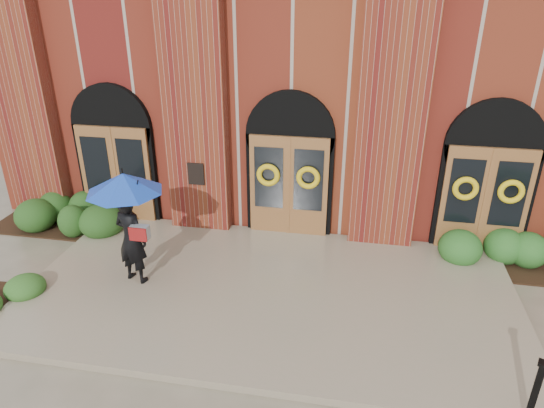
% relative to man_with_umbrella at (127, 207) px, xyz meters
% --- Properties ---
extents(ground, '(90.00, 90.00, 0.00)m').
position_rel_man_with_umbrella_xyz_m(ground, '(2.83, -0.01, -1.84)').
color(ground, gray).
rests_on(ground, ground).
extents(landing, '(10.00, 5.30, 0.15)m').
position_rel_man_with_umbrella_xyz_m(landing, '(2.83, 0.14, -1.76)').
color(landing, gray).
rests_on(landing, ground).
extents(church_building, '(16.20, 12.53, 7.00)m').
position_rel_man_with_umbrella_xyz_m(church_building, '(2.83, 8.77, 1.66)').
color(church_building, maroon).
rests_on(church_building, ground).
extents(man_with_umbrella, '(1.87, 1.87, 2.41)m').
position_rel_man_with_umbrella_xyz_m(man_with_umbrella, '(0.00, 0.00, 0.00)').
color(man_with_umbrella, black).
rests_on(man_with_umbrella, landing).
extents(metal_post, '(0.19, 0.19, 1.07)m').
position_rel_man_with_umbrella_xyz_m(metal_post, '(7.13, -2.36, -1.13)').
color(metal_post, black).
rests_on(metal_post, landing).
extents(hedge_wall_left, '(3.10, 1.24, 0.79)m').
position_rel_man_with_umbrella_xyz_m(hedge_wall_left, '(-3.22, 2.19, -1.44)').
color(hedge_wall_left, '#204316').
rests_on(hedge_wall_left, ground).
extents(hedge_wall_right, '(2.96, 1.19, 0.76)m').
position_rel_man_with_umbrella_xyz_m(hedge_wall_right, '(8.05, 2.19, -1.46)').
color(hedge_wall_right, '#26591F').
rests_on(hedge_wall_right, ground).
extents(hedge_front_left, '(1.29, 1.11, 0.46)m').
position_rel_man_with_umbrella_xyz_m(hedge_front_left, '(-2.27, -1.11, -1.61)').
color(hedge_front_left, '#2B571D').
rests_on(hedge_front_left, ground).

